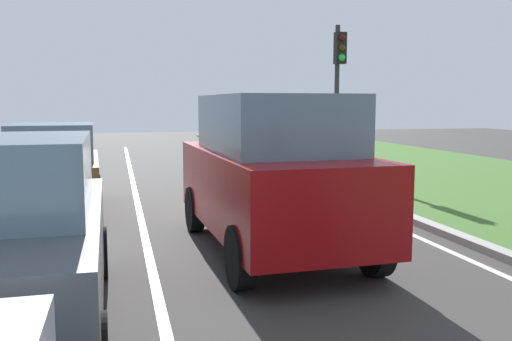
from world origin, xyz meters
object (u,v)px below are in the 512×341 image
Objects in this scene: car_sedan_left_lane at (4,238)px; car_hatchback_far at (54,170)px; car_suv_ahead at (272,172)px; traffic_light_near_right at (339,74)px.

car_hatchback_far is at bearing 90.44° from car_sedan_left_lane.
car_sedan_left_lane is (-3.22, -2.19, -0.25)m from car_suv_ahead.
car_hatchback_far is (-0.14, 5.79, -0.04)m from car_sedan_left_lane.
car_suv_ahead is at bearing -49.21° from car_hatchback_far.
traffic_light_near_right reaches higher than car_hatchback_far.
car_suv_ahead is 3.91m from car_sedan_left_lane.
traffic_light_near_right is (7.53, 4.02, 2.12)m from car_hatchback_far.
car_sedan_left_lane is at bearing -126.97° from traffic_light_near_right.
car_sedan_left_lane is at bearing -147.85° from car_suv_ahead.
traffic_light_near_right is (7.39, 9.81, 2.09)m from car_sedan_left_lane.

